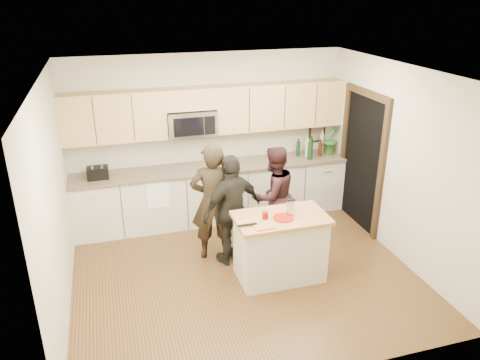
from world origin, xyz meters
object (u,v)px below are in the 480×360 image
object	(u,v)px
woman_center	(273,196)
toaster	(98,173)
island	(280,247)
woman_right	(232,210)
woman_left	(213,202)

from	to	relation	value
woman_center	toaster	bearing A→B (deg)	-40.32
island	woman_right	xyz separation A→B (m)	(-0.49, 0.57, 0.34)
island	woman_left	world-z (taller)	woman_left
island	woman_center	bearing A→B (deg)	75.99
toaster	woman_left	world-z (taller)	woman_left
toaster	woman_right	size ratio (longest dim) A/B	0.20
island	woman_right	world-z (taller)	woman_right
woman_left	woman_center	world-z (taller)	woman_left
island	toaster	size ratio (longest dim) A/B	3.82
woman_right	toaster	bearing A→B (deg)	-58.96
woman_left	woman_center	size ratio (longest dim) A/B	1.13
woman_left	island	bearing A→B (deg)	143.33
island	toaster	world-z (taller)	toaster
woman_left	woman_right	bearing A→B (deg)	148.97
toaster	woman_right	world-z (taller)	woman_right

